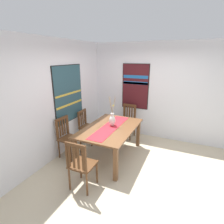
{
  "coord_description": "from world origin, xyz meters",
  "views": [
    {
      "loc": [
        -3.15,
        -0.94,
        2.32
      ],
      "look_at": [
        0.35,
        0.64,
        1.1
      ],
      "focal_mm": 28.31,
      "sensor_mm": 36.0,
      "label": 1
    }
  ],
  "objects_px": {
    "dining_table": "(110,131)",
    "chair_2": "(67,136)",
    "chair_1": "(81,164)",
    "chair_3": "(87,126)",
    "painting_on_back_wall": "(69,94)",
    "painting_on_side_wall": "(135,87)",
    "centerpiece_vase": "(112,120)",
    "chair_0": "(128,120)"
  },
  "relations": [
    {
      "from": "centerpiece_vase",
      "to": "chair_3",
      "type": "height_order",
      "value": "centerpiece_vase"
    },
    {
      "from": "chair_3",
      "to": "centerpiece_vase",
      "type": "bearing_deg",
      "value": -108.72
    },
    {
      "from": "chair_0",
      "to": "chair_1",
      "type": "relative_size",
      "value": 0.99
    },
    {
      "from": "painting_on_back_wall",
      "to": "painting_on_side_wall",
      "type": "relative_size",
      "value": 1.07
    },
    {
      "from": "chair_2",
      "to": "chair_3",
      "type": "relative_size",
      "value": 1.05
    },
    {
      "from": "dining_table",
      "to": "painting_on_side_wall",
      "type": "relative_size",
      "value": 1.3
    },
    {
      "from": "dining_table",
      "to": "chair_1",
      "type": "xyz_separation_m",
      "value": [
        -1.21,
        0.01,
        -0.15
      ]
    },
    {
      "from": "chair_1",
      "to": "painting_on_side_wall",
      "type": "xyz_separation_m",
      "value": [
        2.74,
        -0.11,
        0.96
      ]
    },
    {
      "from": "chair_1",
      "to": "centerpiece_vase",
      "type": "bearing_deg",
      "value": -0.59
    },
    {
      "from": "dining_table",
      "to": "painting_on_side_wall",
      "type": "bearing_deg",
      "value": -3.86
    },
    {
      "from": "dining_table",
      "to": "painting_on_back_wall",
      "type": "relative_size",
      "value": 1.21
    },
    {
      "from": "centerpiece_vase",
      "to": "chair_0",
      "type": "distance_m",
      "value": 1.2
    },
    {
      "from": "chair_0",
      "to": "painting_on_side_wall",
      "type": "xyz_separation_m",
      "value": [
        0.29,
        -0.11,
        0.96
      ]
    },
    {
      "from": "painting_on_side_wall",
      "to": "painting_on_back_wall",
      "type": "bearing_deg",
      "value": 139.87
    },
    {
      "from": "centerpiece_vase",
      "to": "painting_on_back_wall",
      "type": "xyz_separation_m",
      "value": [
        -0.06,
        1.15,
        0.53
      ]
    },
    {
      "from": "chair_2",
      "to": "painting_on_side_wall",
      "type": "xyz_separation_m",
      "value": [
        1.92,
        -1.04,
        0.96
      ]
    },
    {
      "from": "chair_2",
      "to": "painting_on_back_wall",
      "type": "xyz_separation_m",
      "value": [
        0.44,
        0.21,
        0.92
      ]
    },
    {
      "from": "chair_0",
      "to": "chair_1",
      "type": "distance_m",
      "value": 2.45
    },
    {
      "from": "chair_2",
      "to": "painting_on_back_wall",
      "type": "height_order",
      "value": "painting_on_back_wall"
    },
    {
      "from": "chair_2",
      "to": "chair_3",
      "type": "distance_m",
      "value": 0.81
    },
    {
      "from": "dining_table",
      "to": "chair_2",
      "type": "xyz_separation_m",
      "value": [
        -0.4,
        0.94,
        -0.14
      ]
    },
    {
      "from": "chair_2",
      "to": "chair_1",
      "type": "bearing_deg",
      "value": -131.07
    },
    {
      "from": "dining_table",
      "to": "painting_on_back_wall",
      "type": "xyz_separation_m",
      "value": [
        0.04,
        1.15,
        0.78
      ]
    },
    {
      "from": "chair_1",
      "to": "painting_on_back_wall",
      "type": "relative_size",
      "value": 0.7
    },
    {
      "from": "chair_2",
      "to": "chair_3",
      "type": "bearing_deg",
      "value": -2.66
    },
    {
      "from": "chair_2",
      "to": "painting_on_back_wall",
      "type": "distance_m",
      "value": 1.04
    },
    {
      "from": "dining_table",
      "to": "chair_2",
      "type": "relative_size",
      "value": 1.75
    },
    {
      "from": "chair_1",
      "to": "chair_2",
      "type": "height_order",
      "value": "chair_1"
    },
    {
      "from": "chair_3",
      "to": "painting_on_side_wall",
      "type": "distance_m",
      "value": 1.8
    },
    {
      "from": "centerpiece_vase",
      "to": "painting_on_side_wall",
      "type": "bearing_deg",
      "value": -3.94
    },
    {
      "from": "chair_2",
      "to": "painting_on_back_wall",
      "type": "relative_size",
      "value": 0.69
    },
    {
      "from": "painting_on_back_wall",
      "to": "dining_table",
      "type": "bearing_deg",
      "value": -91.79
    },
    {
      "from": "centerpiece_vase",
      "to": "chair_2",
      "type": "relative_size",
      "value": 0.75
    },
    {
      "from": "chair_3",
      "to": "painting_on_back_wall",
      "type": "bearing_deg",
      "value": 146.07
    },
    {
      "from": "chair_1",
      "to": "painting_on_back_wall",
      "type": "distance_m",
      "value": 1.93
    },
    {
      "from": "centerpiece_vase",
      "to": "chair_0",
      "type": "xyz_separation_m",
      "value": [
        1.14,
        0.01,
        -0.39
      ]
    },
    {
      "from": "dining_table",
      "to": "painting_on_side_wall",
      "type": "height_order",
      "value": "painting_on_side_wall"
    },
    {
      "from": "chair_1",
      "to": "painting_on_side_wall",
      "type": "distance_m",
      "value": 2.9
    },
    {
      "from": "chair_0",
      "to": "chair_3",
      "type": "relative_size",
      "value": 1.05
    },
    {
      "from": "dining_table",
      "to": "painting_on_side_wall",
      "type": "xyz_separation_m",
      "value": [
        1.52,
        -0.1,
        0.82
      ]
    },
    {
      "from": "dining_table",
      "to": "chair_3",
      "type": "relative_size",
      "value": 1.84
    },
    {
      "from": "centerpiece_vase",
      "to": "chair_1",
      "type": "relative_size",
      "value": 0.74
    }
  ]
}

